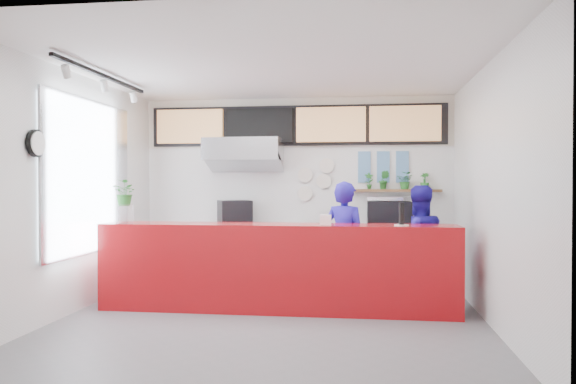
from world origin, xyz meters
The scene contains 46 objects.
floor centered at (0.00, 0.00, 0.00)m, with size 5.00×5.00×0.00m, color slate.
ceiling centered at (0.00, 0.00, 3.00)m, with size 5.00×5.00×0.00m, color silver.
wall_back centered at (0.00, 2.50, 1.50)m, with size 5.00×5.00×0.00m, color white.
wall_left centered at (-2.50, 0.00, 1.50)m, with size 5.00×5.00×0.00m, color white.
wall_right centered at (2.50, 0.00, 1.50)m, with size 5.00×5.00×0.00m, color white.
service_counter centered at (0.00, 0.40, 0.55)m, with size 4.50×0.60×1.10m, color #A10B10.
cream_band centered at (0.00, 2.49, 2.60)m, with size 5.00×0.02×0.80m, color beige.
prep_bench centered at (-0.80, 2.20, 0.45)m, with size 1.80×0.60×0.90m, color #B2B5BA.
panini_oven centered at (-0.96, 2.20, 1.12)m, with size 0.49×0.49×0.44m, color black.
extraction_hood centered at (-0.80, 2.15, 2.15)m, with size 1.20×0.70×0.35m, color #B2B5BA.
hood_lip centered at (-0.80, 2.15, 1.95)m, with size 1.20×0.70×0.08m, color #B2B5BA.
right_bench centered at (1.50, 2.20, 0.45)m, with size 1.80×0.60×0.90m, color #B2B5BA.
espresso_machine centered at (1.48, 2.20, 1.12)m, with size 0.68×0.48×0.43m, color black.
espresso_tray centered at (1.48, 2.20, 1.38)m, with size 0.57×0.40×0.05m, color silver.
herb_shelf centered at (1.60, 2.40, 1.50)m, with size 1.40×0.18×0.04m, color brown.
menu_board_far_left centered at (-1.75, 2.38, 2.55)m, with size 1.10×0.10×0.55m, color tan.
menu_board_mid_left centered at (-0.59, 2.38, 2.55)m, with size 1.10×0.10×0.55m, color black.
menu_board_mid_right centered at (0.57, 2.38, 2.55)m, with size 1.10×0.10×0.55m, color tan.
menu_board_far_right centered at (1.73, 2.38, 2.55)m, with size 1.10×0.10×0.55m, color tan.
soffit centered at (0.00, 2.46, 2.55)m, with size 4.80×0.04×0.65m, color black.
window_pane centered at (-2.47, 0.30, 1.70)m, with size 0.04×2.20×1.90m, color silver.
window_frame centered at (-2.45, 0.30, 1.70)m, with size 0.03×2.30×2.00m, color #B2B5BA.
wall_clock_rim centered at (-2.46, -0.90, 2.05)m, with size 0.30×0.30×0.05m, color black.
wall_clock_face centered at (-2.43, -0.90, 2.05)m, with size 0.26×0.26×0.02m, color white.
track_rail centered at (-2.10, 0.00, 2.94)m, with size 0.05×2.40×0.04m, color black.
dec_plate_a centered at (0.15, 2.47, 1.75)m, with size 0.24×0.24×0.03m, color silver.
dec_plate_b centered at (0.45, 2.47, 1.65)m, with size 0.24×0.24×0.03m, color silver.
dec_plate_c centered at (0.15, 2.47, 1.45)m, with size 0.24×0.24×0.03m, color silver.
dec_plate_d centered at (0.50, 2.47, 1.90)m, with size 0.24×0.24×0.03m, color silver.
photo_frame_a centered at (1.10, 2.48, 2.00)m, with size 0.20×0.02×0.25m, color #598CBF.
photo_frame_b centered at (1.40, 2.48, 2.00)m, with size 0.20×0.02×0.25m, color #598CBF.
photo_frame_c centered at (1.70, 2.48, 2.00)m, with size 0.20×0.02×0.25m, color #598CBF.
photo_frame_d centered at (1.10, 2.48, 1.75)m, with size 0.20×0.02×0.25m, color #598CBF.
photo_frame_e centered at (1.40, 2.48, 1.75)m, with size 0.20×0.02×0.25m, color #598CBF.
photo_frame_f centered at (1.70, 2.48, 1.75)m, with size 0.20×0.02×0.25m, color #598CBF.
staff_center centered at (0.84, 0.89, 0.82)m, with size 0.60×0.39×1.64m, color #201699.
staff_right centered at (1.80, 0.99, 0.79)m, with size 0.77×0.60×1.59m, color #201699.
herb_a centered at (1.17, 2.40, 1.65)m, with size 0.14×0.10×0.27m, color #276F27.
herb_b centered at (1.41, 2.40, 1.67)m, with size 0.16×0.13×0.30m, color #276F27.
herb_c centered at (1.74, 2.40, 1.66)m, with size 0.25×0.21×0.28m, color #276F27.
herb_d centered at (2.04, 2.40, 1.65)m, with size 0.15×0.13×0.26m, color #276F27.
glass_vase centered at (-1.98, 0.34, 1.22)m, with size 0.20×0.20×0.25m, color white.
basil_vase centered at (-1.98, 0.34, 1.49)m, with size 0.31×0.27×0.35m, color #276F27.
napkin_holder centered at (0.62, 0.36, 1.16)m, with size 0.14×0.09×0.12m, color white.
white_plate centered at (1.54, 0.33, 1.11)m, with size 0.18×0.18×0.01m, color white.
pepper_mill centered at (1.54, 0.33, 1.25)m, with size 0.07×0.07×0.27m, color black.
Camera 1 is at (1.06, -6.59, 1.62)m, focal length 35.00 mm.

